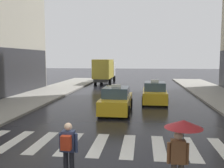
# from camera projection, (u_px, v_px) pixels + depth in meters

# --- Properties ---
(crosswalk_markings) EXTENTS (11.30, 2.80, 0.01)m
(crosswalk_markings) POSITION_uv_depth(u_px,v_px,m) (113.00, 145.00, 9.96)
(crosswalk_markings) COLOR silver
(crosswalk_markings) RESTS_ON ground
(taxi_lead) EXTENTS (1.99, 4.57, 1.80)m
(taxi_lead) POSITION_uv_depth(u_px,v_px,m) (116.00, 101.00, 16.24)
(taxi_lead) COLOR gold
(taxi_lead) RESTS_ON ground
(taxi_second) EXTENTS (2.00, 4.57, 1.80)m
(taxi_second) POSITION_uv_depth(u_px,v_px,m) (155.00, 93.00, 19.73)
(taxi_second) COLOR gold
(taxi_second) RESTS_ON ground
(box_truck) EXTENTS (2.32, 7.56, 3.35)m
(box_truck) POSITION_uv_depth(u_px,v_px,m) (104.00, 70.00, 34.51)
(box_truck) COLOR #2D2D2D
(box_truck) RESTS_ON ground
(pedestrian_with_umbrella) EXTENTS (0.96, 0.96, 1.94)m
(pedestrian_with_umbrella) POSITION_uv_depth(u_px,v_px,m) (181.00, 136.00, 6.24)
(pedestrian_with_umbrella) COLOR #473D33
(pedestrian_with_umbrella) RESTS_ON ground
(pedestrian_with_backpack) EXTENTS (0.55, 0.43, 1.65)m
(pedestrian_with_backpack) POSITION_uv_depth(u_px,v_px,m) (68.00, 146.00, 7.08)
(pedestrian_with_backpack) COLOR black
(pedestrian_with_backpack) RESTS_ON ground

